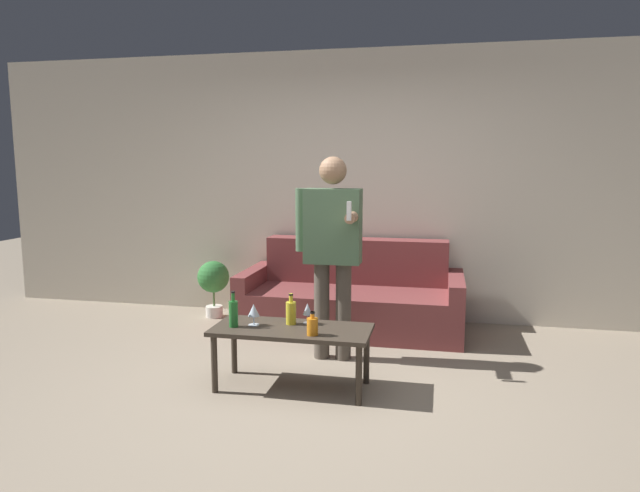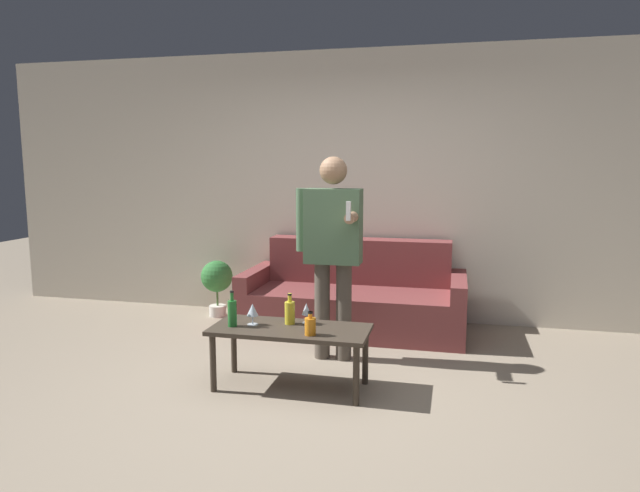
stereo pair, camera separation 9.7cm
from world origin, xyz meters
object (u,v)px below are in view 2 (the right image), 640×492
(couch, at_px, (355,298))
(bottle_orange, at_px, (310,326))
(person_standing_front, at_px, (332,243))
(coffee_table, at_px, (290,335))

(couch, distance_m, bottle_orange, 1.71)
(bottle_orange, relative_size, person_standing_front, 0.10)
(coffee_table, distance_m, bottle_orange, 0.26)
(coffee_table, bearing_deg, bottle_orange, -37.38)
(couch, xyz_separation_m, coffee_table, (-0.19, -1.55, 0.09))
(couch, relative_size, bottle_orange, 12.85)
(bottle_orange, bearing_deg, person_standing_front, 91.65)
(couch, relative_size, person_standing_front, 1.27)
(coffee_table, relative_size, bottle_orange, 6.88)
(coffee_table, height_order, person_standing_front, person_standing_front)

